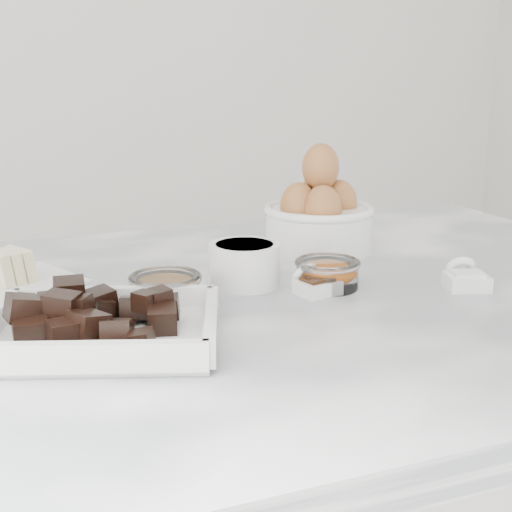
{
  "coord_description": "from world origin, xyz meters",
  "views": [
    {
      "loc": [
        -0.3,
        -0.78,
        1.21
      ],
      "look_at": [
        0.02,
        0.03,
        0.98
      ],
      "focal_mm": 50.0,
      "sensor_mm": 36.0,
      "label": 1
    }
  ],
  "objects_px": {
    "zest_bowl": "(327,273)",
    "salt_spoon": "(465,278)",
    "sugar_ramekin": "(245,263)",
    "honey_bowl": "(166,289)",
    "butter_plate": "(17,278)",
    "vanilla_spoon": "(314,283)",
    "egg_bowl": "(319,216)",
    "chocolate_dish": "(102,321)"
  },
  "relations": [
    {
      "from": "sugar_ramekin",
      "to": "honey_bowl",
      "type": "bearing_deg",
      "value": -160.43
    },
    {
      "from": "butter_plate",
      "to": "vanilla_spoon",
      "type": "bearing_deg",
      "value": -22.93
    },
    {
      "from": "vanilla_spoon",
      "to": "honey_bowl",
      "type": "bearing_deg",
      "value": 172.93
    },
    {
      "from": "butter_plate",
      "to": "sugar_ramekin",
      "type": "height_order",
      "value": "same"
    },
    {
      "from": "butter_plate",
      "to": "salt_spoon",
      "type": "distance_m",
      "value": 0.56
    },
    {
      "from": "chocolate_dish",
      "to": "zest_bowl",
      "type": "height_order",
      "value": "chocolate_dish"
    },
    {
      "from": "salt_spoon",
      "to": "zest_bowl",
      "type": "bearing_deg",
      "value": 157.98
    },
    {
      "from": "sugar_ramekin",
      "to": "vanilla_spoon",
      "type": "distance_m",
      "value": 0.09
    },
    {
      "from": "chocolate_dish",
      "to": "salt_spoon",
      "type": "bearing_deg",
      "value": 2.41
    },
    {
      "from": "zest_bowl",
      "to": "vanilla_spoon",
      "type": "xyz_separation_m",
      "value": [
        -0.03,
        -0.01,
        -0.01
      ]
    },
    {
      "from": "butter_plate",
      "to": "vanilla_spoon",
      "type": "relative_size",
      "value": 2.53
    },
    {
      "from": "vanilla_spoon",
      "to": "egg_bowl",
      "type": "bearing_deg",
      "value": 62.05
    },
    {
      "from": "butter_plate",
      "to": "salt_spoon",
      "type": "xyz_separation_m",
      "value": [
        0.53,
        -0.2,
        -0.0
      ]
    },
    {
      "from": "honey_bowl",
      "to": "vanilla_spoon",
      "type": "height_order",
      "value": "same"
    },
    {
      "from": "honey_bowl",
      "to": "vanilla_spoon",
      "type": "relative_size",
      "value": 1.3
    },
    {
      "from": "chocolate_dish",
      "to": "honey_bowl",
      "type": "bearing_deg",
      "value": 46.14
    },
    {
      "from": "zest_bowl",
      "to": "vanilla_spoon",
      "type": "relative_size",
      "value": 1.25
    },
    {
      "from": "honey_bowl",
      "to": "butter_plate",
      "type": "bearing_deg",
      "value": 142.5
    },
    {
      "from": "sugar_ramekin",
      "to": "butter_plate",
      "type": "bearing_deg",
      "value": 163.54
    },
    {
      "from": "zest_bowl",
      "to": "vanilla_spoon",
      "type": "bearing_deg",
      "value": -151.64
    },
    {
      "from": "honey_bowl",
      "to": "salt_spoon",
      "type": "bearing_deg",
      "value": -11.34
    },
    {
      "from": "zest_bowl",
      "to": "vanilla_spoon",
      "type": "height_order",
      "value": "same"
    },
    {
      "from": "butter_plate",
      "to": "egg_bowl",
      "type": "xyz_separation_m",
      "value": [
        0.44,
        0.05,
        0.03
      ]
    },
    {
      "from": "chocolate_dish",
      "to": "sugar_ramekin",
      "type": "bearing_deg",
      "value": 33.28
    },
    {
      "from": "sugar_ramekin",
      "to": "vanilla_spoon",
      "type": "bearing_deg",
      "value": -43.19
    },
    {
      "from": "butter_plate",
      "to": "zest_bowl",
      "type": "bearing_deg",
      "value": -19.55
    },
    {
      "from": "butter_plate",
      "to": "honey_bowl",
      "type": "xyz_separation_m",
      "value": [
        0.16,
        -0.12,
        0.0
      ]
    },
    {
      "from": "chocolate_dish",
      "to": "sugar_ramekin",
      "type": "xyz_separation_m",
      "value": [
        0.2,
        0.13,
        0.01
      ]
    },
    {
      "from": "sugar_ramekin",
      "to": "honey_bowl",
      "type": "xyz_separation_m",
      "value": [
        -0.11,
        -0.04,
        -0.01
      ]
    },
    {
      "from": "sugar_ramekin",
      "to": "salt_spoon",
      "type": "distance_m",
      "value": 0.28
    },
    {
      "from": "egg_bowl",
      "to": "honey_bowl",
      "type": "bearing_deg",
      "value": -148.99
    },
    {
      "from": "vanilla_spoon",
      "to": "salt_spoon",
      "type": "xyz_separation_m",
      "value": [
        0.19,
        -0.05,
        0.0
      ]
    },
    {
      "from": "chocolate_dish",
      "to": "salt_spoon",
      "type": "height_order",
      "value": "chocolate_dish"
    },
    {
      "from": "zest_bowl",
      "to": "salt_spoon",
      "type": "relative_size",
      "value": 1.14
    },
    {
      "from": "honey_bowl",
      "to": "salt_spoon",
      "type": "distance_m",
      "value": 0.38
    },
    {
      "from": "sugar_ramekin",
      "to": "honey_bowl",
      "type": "height_order",
      "value": "sugar_ramekin"
    },
    {
      "from": "butter_plate",
      "to": "salt_spoon",
      "type": "height_order",
      "value": "butter_plate"
    },
    {
      "from": "chocolate_dish",
      "to": "sugar_ramekin",
      "type": "relative_size",
      "value": 3.03
    },
    {
      "from": "sugar_ramekin",
      "to": "zest_bowl",
      "type": "height_order",
      "value": "sugar_ramekin"
    },
    {
      "from": "honey_bowl",
      "to": "zest_bowl",
      "type": "bearing_deg",
      "value": -2.39
    },
    {
      "from": "zest_bowl",
      "to": "salt_spoon",
      "type": "distance_m",
      "value": 0.17
    },
    {
      "from": "butter_plate",
      "to": "zest_bowl",
      "type": "distance_m",
      "value": 0.39
    }
  ]
}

